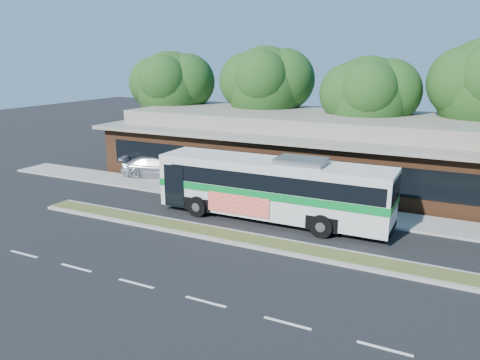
{
  "coord_description": "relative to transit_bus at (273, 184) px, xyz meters",
  "views": [
    {
      "loc": [
        7.52,
        -17.43,
        8.18
      ],
      "look_at": [
        -2.9,
        3.47,
        2.0
      ],
      "focal_mm": 35.0,
      "sensor_mm": 36.0,
      "label": 1
    }
  ],
  "objects": [
    {
      "name": "sidewalk",
      "position": [
        1.17,
        2.6,
        -1.83
      ],
      "size": [
        44.0,
        2.6,
        0.12
      ],
      "primitive_type": "cube",
      "color": "gray",
      "rests_on": "ground"
    },
    {
      "name": "transit_bus",
      "position": [
        0.0,
        0.0,
        0.0
      ],
      "size": [
        12.14,
        2.92,
        3.4
      ],
      "rotation": [
        0.0,
        0.0,
        0.01
      ],
      "color": "silver",
      "rests_on": "ground"
    },
    {
      "name": "tree_bg_c",
      "position": [
        2.57,
        11.34,
        3.7
      ],
      "size": [
        6.24,
        5.6,
        8.26
      ],
      "color": "black",
      "rests_on": "ground"
    },
    {
      "name": "plaza_building",
      "position": [
        1.17,
        9.19,
        0.24
      ],
      "size": [
        33.2,
        11.2,
        4.45
      ],
      "color": "#55301A",
      "rests_on": "ground"
    },
    {
      "name": "median_strip",
      "position": [
        1.17,
        -3.2,
        -1.82
      ],
      "size": [
        26.0,
        1.1,
        0.15
      ],
      "primitive_type": "cube",
      "color": "#4A5323",
      "rests_on": "ground"
    },
    {
      "name": "tree_bg_b",
      "position": [
        -5.4,
        12.35,
        4.25
      ],
      "size": [
        6.69,
        6.0,
        9.0
      ],
      "color": "black",
      "rests_on": "ground"
    },
    {
      "name": "ground",
      "position": [
        1.17,
        -3.8,
        -1.89
      ],
      "size": [
        120.0,
        120.0,
        0.0
      ],
      "primitive_type": "plane",
      "color": "black",
      "rests_on": "ground"
    },
    {
      "name": "tree_bg_a",
      "position": [
        -13.41,
        11.34,
        3.98
      ],
      "size": [
        6.47,
        5.8,
        8.63
      ],
      "color": "black",
      "rests_on": "ground"
    },
    {
      "name": "parking_lot",
      "position": [
        -16.83,
        6.2,
        -1.89
      ],
      "size": [
        14.0,
        12.0,
        0.01
      ],
      "primitive_type": "cube",
      "color": "black",
      "rests_on": "ground"
    },
    {
      "name": "sedan",
      "position": [
        -10.48,
        4.61,
        -1.14
      ],
      "size": [
        5.62,
        3.69,
        1.51
      ],
      "primitive_type": "imported",
      "rotation": [
        0.0,
        0.0,
        1.9
      ],
      "color": "silver",
      "rests_on": "ground"
    }
  ]
}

